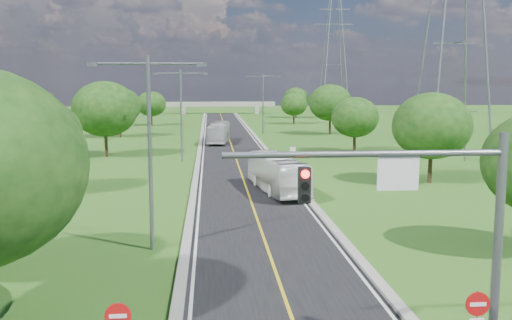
# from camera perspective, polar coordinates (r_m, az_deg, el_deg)

# --- Properties ---
(ground) EXTENTS (260.00, 260.00, 0.00)m
(ground) POSITION_cam_1_polar(r_m,az_deg,el_deg) (77.77, -2.47, 1.41)
(ground) COLOR #285317
(ground) RESTS_ON ground
(road) EXTENTS (8.00, 150.00, 0.06)m
(road) POSITION_cam_1_polar(r_m,az_deg,el_deg) (83.73, -2.63, 1.88)
(road) COLOR black
(road) RESTS_ON ground
(curb_left) EXTENTS (0.50, 150.00, 0.22)m
(curb_left) POSITION_cam_1_polar(r_m,az_deg,el_deg) (83.68, -5.54, 1.91)
(curb_left) COLOR gray
(curb_left) RESTS_ON ground
(curb_right) EXTENTS (0.50, 150.00, 0.22)m
(curb_right) POSITION_cam_1_polar(r_m,az_deg,el_deg) (83.98, 0.27, 1.96)
(curb_right) COLOR gray
(curb_right) RESTS_ON ground
(signal_mast) EXTENTS (8.54, 0.33, 7.20)m
(signal_mast) POSITION_cam_1_polar(r_m,az_deg,el_deg) (17.93, 17.20, -4.73)
(signal_mast) COLOR slate
(signal_mast) RESTS_ON ground
(do_not_enter_right) EXTENTS (0.76, 0.11, 2.50)m
(do_not_enter_right) POSITION_cam_1_polar(r_m,az_deg,el_deg) (18.91, 21.23, -14.19)
(do_not_enter_right) COLOR slate
(do_not_enter_right) RESTS_ON ground
(speed_limit_sign) EXTENTS (0.55, 0.09, 2.40)m
(speed_limit_sign) POSITION_cam_1_polar(r_m,az_deg,el_deg) (56.26, 3.70, 0.57)
(speed_limit_sign) COLOR slate
(speed_limit_sign) RESTS_ON ground
(overpass) EXTENTS (30.00, 3.00, 3.20)m
(overpass) POSITION_cam_1_polar(r_m,az_deg,el_deg) (157.38, -3.61, 5.53)
(overpass) COLOR gray
(overpass) RESTS_ON ground
(streetlight_near_left) EXTENTS (5.90, 0.25, 10.00)m
(streetlight_near_left) POSITION_cam_1_polar(r_m,az_deg,el_deg) (29.52, -10.60, 2.35)
(streetlight_near_left) COLOR slate
(streetlight_near_left) RESTS_ON ground
(streetlight_mid_left) EXTENTS (5.90, 0.25, 10.00)m
(streetlight_mid_left) POSITION_cam_1_polar(r_m,az_deg,el_deg) (62.36, -7.50, 5.24)
(streetlight_mid_left) COLOR slate
(streetlight_mid_left) RESTS_ON ground
(streetlight_far_right) EXTENTS (5.90, 0.25, 10.00)m
(streetlight_far_right) POSITION_cam_1_polar(r_m,az_deg,el_deg) (95.69, 0.70, 6.18)
(streetlight_far_right) COLOR slate
(streetlight_far_right) RESTS_ON ground
(power_tower_near) EXTENTS (9.00, 6.40, 28.00)m
(power_tower_near) POSITION_cam_1_polar(r_m,az_deg,el_deg) (62.65, 19.27, 12.27)
(power_tower_near) COLOR slate
(power_tower_near) RESTS_ON ground
(power_tower_far) EXTENTS (9.00, 6.40, 28.00)m
(power_tower_far) POSITION_cam_1_polar(r_m,az_deg,el_deg) (135.46, 7.80, 10.01)
(power_tower_far) COLOR slate
(power_tower_far) RESTS_ON ground
(tree_lb) EXTENTS (6.30, 6.30, 7.33)m
(tree_lb) POSITION_cam_1_polar(r_m,az_deg,el_deg) (47.25, -20.71, 2.41)
(tree_lb) COLOR black
(tree_lb) RESTS_ON ground
(tree_lc) EXTENTS (7.56, 7.56, 8.79)m
(tree_lc) POSITION_cam_1_polar(r_m,az_deg,el_deg) (68.37, -14.87, 4.96)
(tree_lc) COLOR black
(tree_lc) RESTS_ON ground
(tree_ld) EXTENTS (6.72, 6.72, 7.82)m
(tree_ld) POSITION_cam_1_polar(r_m,az_deg,el_deg) (92.38, -13.47, 5.30)
(tree_ld) COLOR black
(tree_ld) RESTS_ON ground
(tree_le) EXTENTS (5.88, 5.88, 6.84)m
(tree_le) POSITION_cam_1_polar(r_m,az_deg,el_deg) (115.89, -10.43, 5.55)
(tree_le) COLOR black
(tree_le) RESTS_ON ground
(tree_rb) EXTENTS (6.72, 6.72, 7.82)m
(tree_rb) POSITION_cam_1_polar(r_m,az_deg,el_deg) (51.02, 17.17, 3.28)
(tree_rb) COLOR black
(tree_rb) RESTS_ON ground
(tree_rc) EXTENTS (5.88, 5.88, 6.84)m
(tree_rc) POSITION_cam_1_polar(r_m,az_deg,el_deg) (71.65, 9.87, 4.23)
(tree_rc) COLOR black
(tree_rc) RESTS_ON ground
(tree_rd) EXTENTS (7.14, 7.14, 8.30)m
(tree_rd) POSITION_cam_1_polar(r_m,az_deg,el_deg) (95.40, 7.44, 5.71)
(tree_rd) COLOR black
(tree_rd) RESTS_ON ground
(tree_re) EXTENTS (5.46, 5.46, 6.35)m
(tree_re) POSITION_cam_1_polar(r_m,az_deg,el_deg) (118.61, 3.81, 5.56)
(tree_re) COLOR black
(tree_re) RESTS_ON ground
(tree_rf) EXTENTS (6.30, 6.30, 7.33)m
(tree_rf) POSITION_cam_1_polar(r_m,az_deg,el_deg) (138.88, 4.03, 6.14)
(tree_rf) COLOR black
(tree_rf) RESTS_ON ground
(bus_outbound) EXTENTS (4.02, 10.76, 2.93)m
(bus_outbound) POSITION_cam_1_polar(r_m,az_deg,el_deg) (44.97, 2.16, -1.35)
(bus_outbound) COLOR white
(bus_outbound) RESTS_ON road
(bus_inbound) EXTENTS (3.55, 10.61, 2.90)m
(bus_inbound) POSITION_cam_1_polar(r_m,az_deg,el_deg) (81.50, -3.74, 2.76)
(bus_inbound) COLOR beige
(bus_inbound) RESTS_ON road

